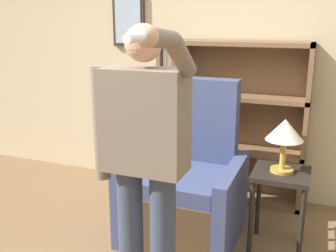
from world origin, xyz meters
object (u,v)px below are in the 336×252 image
object	(u,v)px
bookcase	(217,122)
side_table	(280,188)
armchair	(187,187)
table_lamp	(285,133)
person_standing	(144,156)

from	to	relation	value
bookcase	side_table	bearing A→B (deg)	-48.89
armchair	side_table	xyz separation A→B (m)	(0.73, -0.02, 0.13)
side_table	table_lamp	bearing A→B (deg)	180.00
armchair	person_standing	bearing A→B (deg)	-86.06
bookcase	table_lamp	world-z (taller)	bookcase
bookcase	side_table	xyz separation A→B (m)	(0.70, -0.80, -0.24)
armchair	table_lamp	distance (m)	0.92
bookcase	table_lamp	size ratio (longest dim) A/B	3.85
person_standing	armchair	bearing A→B (deg)	93.94
person_standing	table_lamp	distance (m)	1.14
armchair	side_table	bearing A→B (deg)	-1.64
armchair	person_standing	world-z (taller)	person_standing
bookcase	armchair	distance (m)	0.86
person_standing	side_table	size ratio (longest dim) A/B	2.66
person_standing	bookcase	bearing A→B (deg)	90.90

